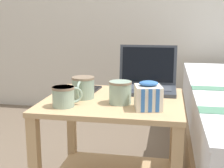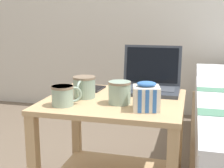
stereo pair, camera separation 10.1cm
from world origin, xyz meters
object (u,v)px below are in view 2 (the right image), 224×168
Objects in this scene: laptop at (150,82)px; mug_front_left at (84,86)px; mug_mid_center at (63,95)px; cell_phone at (95,89)px; mug_front_right at (120,91)px; snack_bag at (146,97)px.

laptop is 2.04× the size of mug_front_left.
laptop reaches higher than mug_mid_center.
mug_mid_center is (-0.32, -0.37, 0.00)m from laptop.
mug_mid_center is at bearing -97.34° from cell_phone.
mug_front_right is 0.30m from cell_phone.
mug_front_right is at bearing 22.44° from mug_mid_center.
mug_front_left is at bearing 163.20° from mug_front_right.
snack_bag reaches higher than cell_phone.
mug_front_left is at bearing -89.89° from cell_phone.
laptop reaches higher than mug_front_left.
mug_front_left is 0.19m from mug_front_right.
cell_phone is at bearing 128.87° from mug_front_right.
mug_front_right is (-0.09, -0.27, 0.01)m from laptop.
snack_bag is at bearing -21.31° from mug_front_left.
mug_mid_center is at bearing -105.69° from mug_front_left.
mug_front_left is 0.16m from mug_mid_center.
mug_front_right is 0.25m from mug_mid_center.
mug_front_left is 1.05× the size of cell_phone.
cell_phone is at bearing 90.11° from mug_front_left.
mug_mid_center is at bearing -131.19° from laptop.
cell_phone is at bearing 136.60° from snack_bag.
laptop is 2.41× the size of snack_bag.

